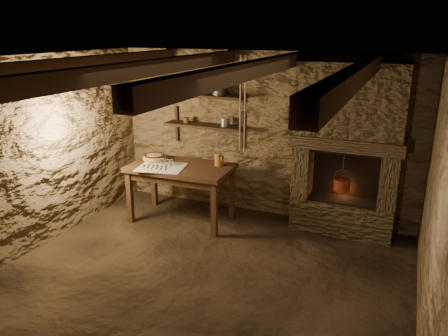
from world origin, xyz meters
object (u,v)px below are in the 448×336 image
at_px(work_table, 181,191).
at_px(red_pot, 342,184).
at_px(wooden_bowl, 155,158).
at_px(iron_stockpot, 220,89).
at_px(stoneware_jug, 219,154).

bearing_deg(work_table, red_pot, 10.21).
relative_size(work_table, red_pot, 2.75).
distance_m(wooden_bowl, iron_stockpot, 1.38).
relative_size(stoneware_jug, iron_stockpot, 1.81).
distance_m(work_table, stoneware_jug, 0.78).
xyz_separation_m(work_table, red_pot, (2.18, 0.47, 0.26)).
xyz_separation_m(wooden_bowl, red_pot, (2.65, 0.40, -0.17)).
xyz_separation_m(stoneware_jug, red_pot, (1.68, 0.26, -0.29)).
height_order(work_table, wooden_bowl, wooden_bowl).
distance_m(stoneware_jug, iron_stockpot, 0.94).
height_order(stoneware_jug, wooden_bowl, stoneware_jug).
relative_size(wooden_bowl, red_pot, 0.66).
height_order(work_table, red_pot, red_pot).
height_order(stoneware_jug, red_pot, stoneware_jug).
xyz_separation_m(work_table, wooden_bowl, (-0.47, 0.07, 0.43)).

